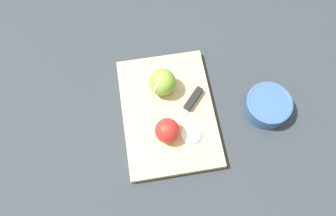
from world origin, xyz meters
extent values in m
plane|color=#282D33|center=(0.00, 0.00, 0.00)|extent=(4.00, 4.00, 0.00)
cube|color=tan|center=(0.00, 0.00, 0.01)|extent=(0.36, 0.27, 0.02)
sphere|color=olive|center=(-0.07, 0.00, 0.06)|extent=(0.07, 0.07, 0.07)
cylinder|color=beige|center=(-0.07, 0.00, 0.06)|extent=(0.04, 0.06, 0.07)
sphere|color=red|center=(0.07, -0.02, 0.06)|extent=(0.07, 0.07, 0.07)
cylinder|color=beige|center=(0.07, -0.01, 0.06)|extent=(0.04, 0.05, 0.06)
cube|color=silver|center=(0.05, 0.01, 0.02)|extent=(0.08, 0.08, 0.00)
cube|color=black|center=(-0.02, 0.07, 0.03)|extent=(0.06, 0.07, 0.02)
cylinder|color=beige|center=(0.08, 0.04, 0.03)|extent=(0.05, 0.05, 0.01)
cylinder|color=#33517F|center=(0.05, 0.27, 0.02)|extent=(0.12, 0.12, 0.05)
torus|color=#33517F|center=(0.05, 0.27, 0.04)|extent=(0.12, 0.12, 0.01)
camera|label=1|loc=(0.32, -0.07, 0.85)|focal=35.00mm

